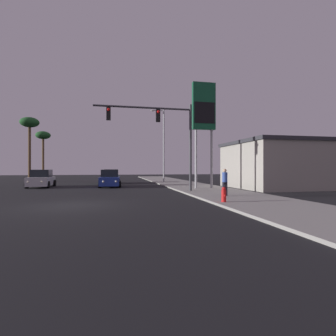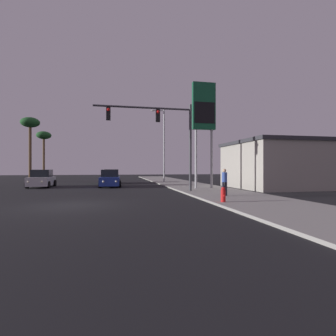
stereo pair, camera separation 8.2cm
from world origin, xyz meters
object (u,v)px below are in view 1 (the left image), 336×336
(gas_station_sign, at_px, (204,112))
(fire_hydrant, at_px, (224,195))
(palm_tree_far, at_px, (43,138))
(car_blue, at_px, (110,179))
(traffic_light_mast, at_px, (164,129))
(car_silver, at_px, (41,179))
(street_lamp, at_px, (163,142))
(palm_tree_mid, at_px, (30,126))
(pedestrian_on_sidewalk, at_px, (225,181))
(car_green, at_px, (111,177))

(gas_station_sign, bearing_deg, fire_hydrant, -103.26)
(palm_tree_far, bearing_deg, car_blue, -62.19)
(traffic_light_mast, relative_size, gas_station_sign, 0.80)
(car_silver, xyz_separation_m, street_lamp, (12.74, 4.97, 4.36))
(street_lamp, xyz_separation_m, palm_tree_mid, (-16.85, 5.62, 2.30))
(street_lamp, distance_m, fire_hydrant, 20.09)
(fire_hydrant, distance_m, palm_tree_mid, 30.78)
(car_silver, height_order, pedestrian_on_sidewalk, pedestrian_on_sidewalk)
(traffic_light_mast, bearing_deg, palm_tree_mid, 127.89)
(street_lamp, height_order, palm_tree_far, street_lamp)
(car_silver, distance_m, street_lamp, 14.35)
(car_silver, height_order, fire_hydrant, car_silver)
(street_lamp, xyz_separation_m, gas_station_sign, (1.56, -10.71, 1.50))
(palm_tree_far, xyz_separation_m, palm_tree_mid, (0.78, -10.00, 0.44))
(street_lamp, height_order, palm_tree_mid, street_lamp)
(street_lamp, relative_size, pedestrian_on_sidewalk, 5.39)
(street_lamp, xyz_separation_m, fire_hydrant, (-0.53, -19.54, -4.63))
(car_silver, xyz_separation_m, gas_station_sign, (14.30, -5.74, 5.86))
(fire_hydrant, xyz_separation_m, pedestrian_on_sidewalk, (1.28, 2.74, 0.55))
(car_silver, height_order, palm_tree_far, palm_tree_far)
(car_green, xyz_separation_m, pedestrian_on_sidewalk, (7.04, -16.71, 0.27))
(car_green, bearing_deg, gas_station_sign, 125.83)
(car_green, relative_size, street_lamp, 0.48)
(car_silver, bearing_deg, fire_hydrant, 128.00)
(car_blue, relative_size, traffic_light_mast, 0.60)
(fire_hydrant, relative_size, palm_tree_mid, 0.09)
(palm_tree_far, bearing_deg, car_green, -54.20)
(car_green, relative_size, car_silver, 1.00)
(street_lamp, bearing_deg, fire_hydrant, -91.54)
(car_green, relative_size, gas_station_sign, 0.48)
(car_blue, height_order, car_green, same)
(traffic_light_mast, bearing_deg, car_blue, 118.88)
(fire_hydrant, bearing_deg, street_lamp, 88.46)
(car_green, relative_size, palm_tree_far, 0.54)
(car_blue, height_order, gas_station_sign, gas_station_sign)
(traffic_light_mast, bearing_deg, street_lamp, 79.73)
(car_blue, relative_size, gas_station_sign, 0.48)
(street_lamp, height_order, gas_station_sign, same)
(car_blue, distance_m, car_silver, 6.47)
(gas_station_sign, distance_m, fire_hydrant, 10.96)
(car_green, xyz_separation_m, gas_station_sign, (7.85, -10.61, 5.86))
(car_green, distance_m, pedestrian_on_sidewalk, 18.13)
(pedestrian_on_sidewalk, distance_m, palm_tree_mid, 29.21)
(car_silver, xyz_separation_m, palm_tree_mid, (-4.11, 10.59, 6.65))
(car_silver, relative_size, palm_tree_mid, 0.51)
(car_green, bearing_deg, traffic_light_mast, 106.29)
(street_lamp, bearing_deg, gas_station_sign, -81.73)
(fire_hydrant, distance_m, palm_tree_far, 39.64)
(gas_station_sign, distance_m, pedestrian_on_sidewalk, 8.31)
(car_green, height_order, gas_station_sign, gas_station_sign)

